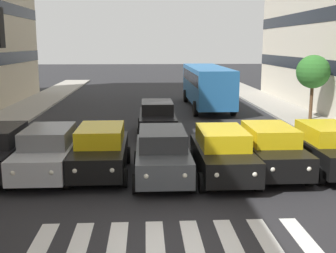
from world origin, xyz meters
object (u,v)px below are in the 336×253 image
object	(u,v)px
car_2	(222,153)
street_tree_2	(313,72)
car_3	(162,154)
car_row2_0	(157,118)
car_1	(270,149)
car_4	(101,150)
car_5	(48,152)
bus_behind_traffic	(207,82)
car_0	(328,148)

from	to	relation	value
car_2	street_tree_2	size ratio (longest dim) A/B	1.15
car_3	car_row2_0	bearing A→B (deg)	-90.27
car_3	street_tree_2	bearing A→B (deg)	-131.66
car_1	street_tree_2	xyz separation A→B (m)	(-5.53, -10.20, 2.10)
car_4	car_1	bearing A→B (deg)	178.12
car_2	street_tree_2	distance (m)	13.13
car_row2_0	street_tree_2	bearing A→B (deg)	-160.41
car_5	bus_behind_traffic	size ratio (longest dim) A/B	0.42
car_2	car_3	xyz separation A→B (m)	(2.11, -0.00, 0.00)
car_2	car_3	bearing A→B (deg)	-0.04
car_1	car_row2_0	size ratio (longest dim) A/B	1.00
car_1	car_4	xyz separation A→B (m)	(6.15, -0.20, 0.00)
car_3	street_tree_2	xyz separation A→B (m)	(-9.48, -10.66, 2.10)
car_0	car_3	bearing A→B (deg)	4.98
car_row2_0	street_tree_2	xyz separation A→B (m)	(-9.45, -3.36, 2.10)
car_0	bus_behind_traffic	world-z (taller)	bus_behind_traffic
car_2	car_row2_0	size ratio (longest dim) A/B	1.00
bus_behind_traffic	car_2	bearing A→B (deg)	83.65
car_row2_0	street_tree_2	world-z (taller)	street_tree_2
car_4	car_5	xyz separation A→B (m)	(1.84, 0.14, 0.00)
car_1	bus_behind_traffic	bearing A→B (deg)	-90.00
car_1	bus_behind_traffic	distance (m)	16.12
car_5	car_2	bearing A→B (deg)	175.11
car_1	street_tree_2	bearing A→B (deg)	-118.48
car_0	car_3	xyz separation A→B (m)	(6.13, 0.53, 0.00)
car_row2_0	car_1	bearing A→B (deg)	119.80
car_2	car_3	world-z (taller)	same
car_3	car_row2_0	world-z (taller)	same
car_2	bus_behind_traffic	size ratio (longest dim) A/B	0.42
car_1	car_3	xyz separation A→B (m)	(3.95, 0.46, 0.00)
car_1	bus_behind_traffic	size ratio (longest dim) A/B	0.42
car_5	car_0	bearing A→B (deg)	-179.95
car_4	bus_behind_traffic	world-z (taller)	bus_behind_traffic
car_1	car_2	bearing A→B (deg)	14.02
car_0	car_4	size ratio (longest dim) A/B	1.00
car_3	car_4	size ratio (longest dim) A/B	1.00
car_row2_0	car_0	bearing A→B (deg)	132.02
car_1	car_row2_0	xyz separation A→B (m)	(3.91, -6.84, 0.00)
car_0	car_1	bearing A→B (deg)	1.99
car_3	bus_behind_traffic	bearing A→B (deg)	-103.42
car_4	bus_behind_traffic	size ratio (longest dim) A/B	0.42
car_2	car_5	xyz separation A→B (m)	(6.15, -0.53, 0.00)
car_4	street_tree_2	distance (m)	15.52
bus_behind_traffic	street_tree_2	distance (m)	8.16
car_3	car_2	bearing A→B (deg)	179.96
car_1	street_tree_2	size ratio (longest dim) A/B	1.15
car_2	bus_behind_traffic	world-z (taller)	bus_behind_traffic
car_1	bus_behind_traffic	xyz separation A→B (m)	(0.00, -16.09, 0.97)
car_row2_0	car_4	bearing A→B (deg)	71.37
car_0	car_row2_0	xyz separation A→B (m)	(6.09, -6.76, 0.00)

